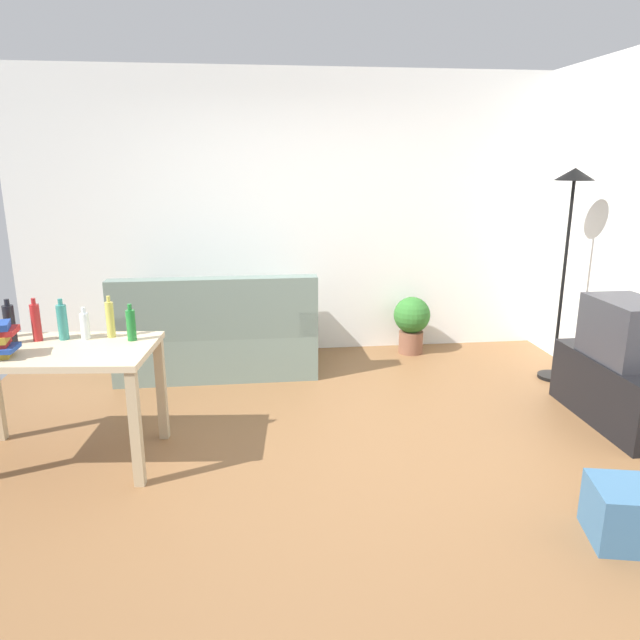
# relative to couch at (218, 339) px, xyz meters

# --- Properties ---
(ground_plane) EXTENTS (5.20, 4.40, 0.02)m
(ground_plane) POSITION_rel_couch_xyz_m (0.70, -1.59, -0.32)
(ground_plane) COLOR brown
(wall_rear) EXTENTS (5.20, 0.10, 2.70)m
(wall_rear) POSITION_rel_couch_xyz_m (0.70, 0.61, 1.04)
(wall_rear) COLOR white
(wall_rear) RESTS_ON ground_plane
(couch) EXTENTS (1.75, 0.84, 0.92)m
(couch) POSITION_rel_couch_xyz_m (0.00, 0.00, 0.00)
(couch) COLOR slate
(couch) RESTS_ON ground_plane
(tv_stand) EXTENTS (0.44, 1.10, 0.48)m
(tv_stand) POSITION_rel_couch_xyz_m (2.95, -1.44, -0.07)
(tv_stand) COLOR black
(tv_stand) RESTS_ON ground_plane
(tv) EXTENTS (0.41, 0.60, 0.44)m
(tv) POSITION_rel_couch_xyz_m (2.96, -1.44, 0.39)
(tv) COLOR #2D2D33
(tv) RESTS_ON tv_stand
(torchiere_lamp) EXTENTS (0.32, 0.32, 1.81)m
(torchiere_lamp) POSITION_rel_couch_xyz_m (2.95, -0.54, 1.11)
(torchiere_lamp) COLOR black
(torchiere_lamp) RESTS_ON ground_plane
(desk) EXTENTS (1.26, 0.81, 0.76)m
(desk) POSITION_rel_couch_xyz_m (-0.90, -1.57, 0.34)
(desk) COLOR #C6B28E
(desk) RESTS_ON ground_plane
(potted_plant) EXTENTS (0.36, 0.36, 0.57)m
(potted_plant) POSITION_rel_couch_xyz_m (1.89, 0.31, 0.02)
(potted_plant) COLOR brown
(potted_plant) RESTS_ON ground_plane
(storage_box) EXTENTS (0.54, 0.44, 0.30)m
(storage_box) POSITION_rel_couch_xyz_m (2.22, -2.78, -0.16)
(storage_box) COLOR #386084
(storage_box) RESTS_ON ground_plane
(bottle_dark) EXTENTS (0.07, 0.07, 0.28)m
(bottle_dark) POSITION_rel_couch_xyz_m (-1.18, -1.45, 0.58)
(bottle_dark) COLOR black
(bottle_dark) RESTS_ON desk
(bottle_red) EXTENTS (0.06, 0.06, 0.28)m
(bottle_red) POSITION_rel_couch_xyz_m (-1.04, -1.41, 0.58)
(bottle_red) COLOR #AD2323
(bottle_red) RESTS_ON desk
(bottle_tall) EXTENTS (0.06, 0.06, 0.27)m
(bottle_tall) POSITION_rel_couch_xyz_m (-0.88, -1.40, 0.57)
(bottle_tall) COLOR teal
(bottle_tall) RESTS_ON desk
(bottle_clear) EXTENTS (0.06, 0.06, 0.21)m
(bottle_clear) POSITION_rel_couch_xyz_m (-0.75, -1.41, 0.54)
(bottle_clear) COLOR silver
(bottle_clear) RESTS_ON desk
(bottle_squat) EXTENTS (0.05, 0.05, 0.27)m
(bottle_squat) POSITION_rel_couch_xyz_m (-0.59, -1.38, 0.57)
(bottle_squat) COLOR #BCB24C
(bottle_squat) RESTS_ON desk
(bottle_green) EXTENTS (0.06, 0.06, 0.24)m
(bottle_green) POSITION_rel_couch_xyz_m (-0.45, -1.47, 0.56)
(bottle_green) COLOR #1E722D
(bottle_green) RESTS_ON desk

